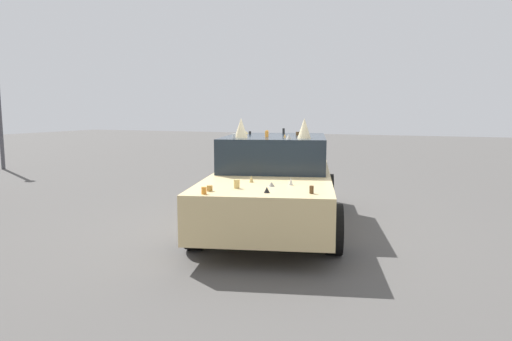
{
  "coord_description": "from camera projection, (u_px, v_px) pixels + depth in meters",
  "views": [
    {
      "loc": [
        -7.06,
        -2.56,
        1.89
      ],
      "look_at": [
        0.0,
        0.3,
        0.9
      ],
      "focal_mm": 32.47,
      "sensor_mm": 36.0,
      "label": 1
    }
  ],
  "objects": [
    {
      "name": "art_car_decorated",
      "position": [
        274.0,
        180.0,
        7.71
      ],
      "size": [
        5.01,
        2.99,
        1.77
      ],
      "rotation": [
        0.0,
        0.0,
        3.4
      ],
      "color": "#D8BC7F",
      "rests_on": "ground"
    },
    {
      "name": "ground_plane",
      "position": [
        273.0,
        225.0,
        7.69
      ],
      "size": [
        60.0,
        60.0,
        0.0
      ],
      "primitive_type": "plane",
      "color": "#514F4C"
    }
  ]
}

